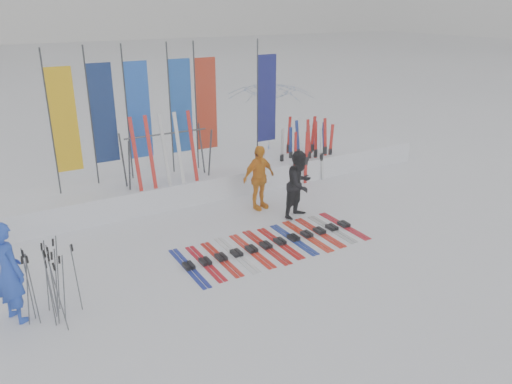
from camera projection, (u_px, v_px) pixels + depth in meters
ground at (290, 271)px, 9.25m from camera, size 120.00×120.00×0.00m
snow_bank at (191, 183)px, 12.86m from camera, size 14.00×1.60×0.60m
person_blue at (9, 272)px, 7.57m from camera, size 0.63×0.72×1.66m
person_black at (300, 184)px, 11.35m from camera, size 0.92×0.82×1.57m
person_yellow at (259, 178)px, 11.79m from camera, size 0.97×0.54×1.56m
tent_canopy at (270, 120)px, 15.52m from camera, size 3.46×3.49×2.43m
ski_row at (273, 244)px, 10.21m from camera, size 3.89×1.70×0.07m
pole_cluster at (50, 285)px, 7.67m from camera, size 0.82×0.83×1.24m
feather_flags at (163, 109)px, 12.06m from camera, size 5.76×0.30×3.20m
ski_rack at (167, 150)px, 11.81m from camera, size 2.04×0.80×1.23m
upright_skis at (308, 151)px, 13.91m from camera, size 1.62×1.06×1.68m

